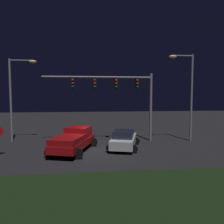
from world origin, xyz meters
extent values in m
plane|color=black|center=(0.00, 0.00, 0.00)|extent=(80.00, 80.00, 0.00)
cube|color=black|center=(0.00, -8.73, 0.05)|extent=(26.57, 6.47, 0.10)
cube|color=maroon|center=(-1.69, -0.35, 0.68)|extent=(3.51, 5.75, 0.55)
cube|color=maroon|center=(-1.34, 0.78, 1.38)|extent=(2.32, 2.36, 0.85)
cube|color=black|center=(-1.34, 0.78, 1.50)|extent=(2.13, 1.97, 0.51)
cube|color=maroon|center=(-2.01, -1.39, 1.18)|extent=(2.73, 3.46, 0.45)
cylinder|color=black|center=(-2.10, 1.81, 0.40)|extent=(0.80, 0.22, 0.80)
cylinder|color=black|center=(-0.13, 1.20, 0.40)|extent=(0.80, 0.22, 0.80)
cylinder|color=black|center=(-3.25, -1.91, 0.40)|extent=(0.80, 0.22, 0.80)
cylinder|color=black|center=(-1.29, -2.52, 0.40)|extent=(0.80, 0.22, 0.80)
cube|color=#B7B7BC|center=(2.45, 0.35, 0.61)|extent=(2.95, 4.73, 0.70)
cube|color=black|center=(2.38, 0.11, 1.23)|extent=(2.09, 2.36, 0.55)
cylinder|color=black|center=(1.98, 2.04, 0.32)|extent=(0.64, 0.22, 0.64)
cylinder|color=black|center=(3.75, 1.53, 0.32)|extent=(0.64, 0.22, 0.64)
cylinder|color=black|center=(1.15, -0.84, 0.32)|extent=(0.64, 0.22, 0.64)
cylinder|color=black|center=(2.92, -1.35, 0.32)|extent=(0.64, 0.22, 0.64)
cylinder|color=slate|center=(5.53, 3.11, 3.25)|extent=(0.24, 0.24, 6.50)
cylinder|color=slate|center=(0.43, 3.11, 6.10)|extent=(10.20, 0.18, 0.18)
cube|color=black|center=(4.13, 3.11, 5.50)|extent=(0.32, 0.44, 0.95)
sphere|color=red|center=(4.13, 2.88, 5.80)|extent=(0.22, 0.22, 0.22)
sphere|color=#59380A|center=(4.13, 2.88, 5.50)|extent=(0.22, 0.22, 0.22)
sphere|color=#0C4719|center=(4.13, 2.88, 5.20)|extent=(0.22, 0.22, 0.22)
cube|color=black|center=(2.13, 3.11, 5.50)|extent=(0.32, 0.44, 0.95)
sphere|color=red|center=(2.13, 2.88, 5.80)|extent=(0.22, 0.22, 0.22)
sphere|color=#59380A|center=(2.13, 2.88, 5.50)|extent=(0.22, 0.22, 0.22)
sphere|color=#0C4719|center=(2.13, 2.88, 5.20)|extent=(0.22, 0.22, 0.22)
cube|color=black|center=(0.13, 3.11, 5.50)|extent=(0.32, 0.44, 0.95)
sphere|color=red|center=(0.13, 2.88, 5.80)|extent=(0.22, 0.22, 0.22)
sphere|color=#59380A|center=(0.13, 2.88, 5.50)|extent=(0.22, 0.22, 0.22)
sphere|color=#0C4719|center=(0.13, 2.88, 5.20)|extent=(0.22, 0.22, 0.22)
cube|color=black|center=(-1.87, 3.11, 5.50)|extent=(0.32, 0.44, 0.95)
sphere|color=red|center=(-1.87, 2.88, 5.80)|extent=(0.22, 0.22, 0.22)
sphere|color=#59380A|center=(-1.87, 2.88, 5.50)|extent=(0.22, 0.22, 0.22)
sphere|color=#0C4719|center=(-1.87, 2.88, 5.20)|extent=(0.22, 0.22, 0.22)
cylinder|color=slate|center=(-7.79, 4.26, 3.92)|extent=(0.20, 0.20, 7.84)
cylinder|color=slate|center=(-6.73, 4.26, 7.69)|extent=(2.12, 0.12, 0.12)
ellipsoid|color=#F9CC72|center=(-5.67, 4.26, 7.59)|extent=(0.70, 0.44, 0.30)
cylinder|color=slate|center=(9.33, 2.52, 4.13)|extent=(0.20, 0.20, 8.26)
cylinder|color=slate|center=(8.37, 2.52, 8.11)|extent=(1.93, 0.12, 0.12)
ellipsoid|color=#F9CC72|center=(7.40, 2.52, 8.01)|extent=(0.70, 0.44, 0.30)
camera|label=1|loc=(-0.60, -17.93, 4.50)|focal=35.96mm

